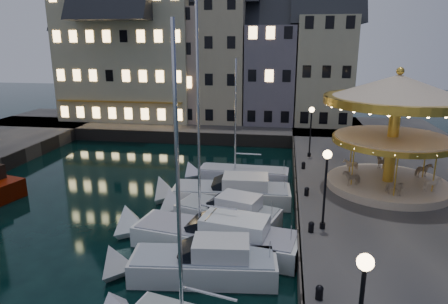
% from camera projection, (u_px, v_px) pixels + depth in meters
% --- Properties ---
extents(ground, '(160.00, 160.00, 0.00)m').
position_uv_depth(ground, '(182.00, 250.00, 20.96)').
color(ground, black).
rests_on(ground, ground).
extents(quay_east, '(16.00, 56.00, 1.30)m').
position_uv_depth(quay_east, '(428.00, 209.00, 24.44)').
color(quay_east, '#474442').
rests_on(quay_east, ground).
extents(quay_north, '(44.00, 12.00, 1.30)m').
position_uv_depth(quay_north, '(176.00, 126.00, 48.64)').
color(quay_north, '#474442').
rests_on(quay_north, ground).
extents(quaywall_e, '(0.15, 44.00, 1.30)m').
position_uv_depth(quaywall_e, '(296.00, 202.00, 25.62)').
color(quaywall_e, '#47423A').
rests_on(quaywall_e, ground).
extents(quaywall_n, '(48.00, 0.15, 1.30)m').
position_uv_depth(quaywall_n, '(179.00, 138.00, 42.63)').
color(quaywall_n, '#47423A').
rests_on(quaywall_n, ground).
extents(streetlamp_b, '(0.44, 0.44, 4.17)m').
position_uv_depth(streetlamp_b, '(326.00, 178.00, 19.78)').
color(streetlamp_b, black).
rests_on(streetlamp_b, quay_east).
extents(streetlamp_c, '(0.44, 0.44, 4.17)m').
position_uv_depth(streetlamp_c, '(311.00, 125.00, 32.64)').
color(streetlamp_c, black).
rests_on(streetlamp_c, quay_east).
extents(bollard_a, '(0.30, 0.30, 0.57)m').
position_uv_depth(bollard_a, '(319.00, 292.00, 14.80)').
color(bollard_a, black).
rests_on(bollard_a, quay_east).
extents(bollard_b, '(0.30, 0.30, 0.57)m').
position_uv_depth(bollard_b, '(311.00, 226.00, 20.04)').
color(bollard_b, black).
rests_on(bollard_b, quay_east).
extents(bollard_c, '(0.30, 0.30, 0.57)m').
position_uv_depth(bollard_c, '(307.00, 191.00, 24.80)').
color(bollard_c, black).
rests_on(bollard_c, quay_east).
extents(bollard_d, '(0.30, 0.30, 0.57)m').
position_uv_depth(bollard_d, '(303.00, 165.00, 30.04)').
color(bollard_d, black).
rests_on(bollard_d, quay_east).
extents(townhouse_na, '(5.50, 8.00, 12.80)m').
position_uv_depth(townhouse_na, '(90.00, 65.00, 50.34)').
color(townhouse_na, gray).
rests_on(townhouse_na, quay_north).
extents(townhouse_nb, '(6.16, 8.00, 13.80)m').
position_uv_depth(townhouse_nb, '(131.00, 61.00, 49.41)').
color(townhouse_nb, gray).
rests_on(townhouse_nb, quay_north).
extents(townhouse_nc, '(6.82, 8.00, 14.80)m').
position_uv_depth(townhouse_nc, '(179.00, 57.00, 48.38)').
color(townhouse_nc, tan).
rests_on(townhouse_nc, quay_north).
extents(townhouse_nd, '(5.50, 8.00, 15.80)m').
position_uv_depth(townhouse_nd, '(225.00, 53.00, 47.40)').
color(townhouse_nd, tan).
rests_on(townhouse_nd, quay_north).
extents(townhouse_ne, '(6.16, 8.00, 12.80)m').
position_uv_depth(townhouse_ne, '(271.00, 66.00, 47.00)').
color(townhouse_ne, slate).
rests_on(townhouse_ne, quay_north).
extents(townhouse_nf, '(6.82, 8.00, 13.80)m').
position_uv_depth(townhouse_nf, '(324.00, 62.00, 45.97)').
color(townhouse_nf, tan).
rests_on(townhouse_nf, quay_north).
extents(hotel_corner, '(17.60, 9.00, 16.80)m').
position_uv_depth(hotel_corner, '(131.00, 48.00, 49.00)').
color(hotel_corner, '#BDB994').
rests_on(hotel_corner, quay_north).
extents(motorboat_b, '(7.79, 2.94, 2.15)m').
position_uv_depth(motorboat_b, '(195.00, 265.00, 18.33)').
color(motorboat_b, silver).
rests_on(motorboat_b, ground).
extents(motorboat_c, '(9.86, 4.17, 13.05)m').
position_uv_depth(motorboat_c, '(209.00, 236.00, 21.03)').
color(motorboat_c, white).
rests_on(motorboat_c, ground).
extents(motorboat_d, '(7.22, 4.23, 2.15)m').
position_uv_depth(motorboat_d, '(221.00, 213.00, 23.91)').
color(motorboat_d, silver).
rests_on(motorboat_d, ground).
extents(motorboat_e, '(8.97, 3.08, 2.15)m').
position_uv_depth(motorboat_e, '(226.00, 194.00, 26.99)').
color(motorboat_e, silver).
rests_on(motorboat_e, ground).
extents(motorboat_f, '(7.89, 2.25, 10.47)m').
position_uv_depth(motorboat_f, '(236.00, 175.00, 31.03)').
color(motorboat_f, silver).
rests_on(motorboat_f, ground).
extents(carousel, '(8.90, 8.90, 7.78)m').
position_uv_depth(carousel, '(396.00, 110.00, 24.84)').
color(carousel, '#CBB393').
rests_on(carousel, quay_east).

